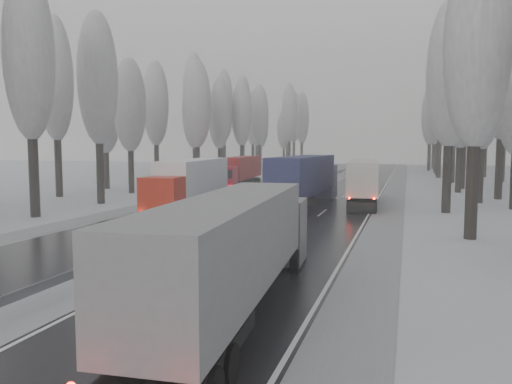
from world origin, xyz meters
The scene contains 56 objects.
ground centered at (0.00, 0.00, 0.00)m, with size 260.00×260.00×0.00m, color silver.
carriageway_right centered at (5.25, 30.00, 0.01)m, with size 7.50×200.00×0.03m, color black.
carriageway_left centered at (-5.25, 30.00, 0.01)m, with size 7.50×200.00×0.03m, color black.
median_slush centered at (0.00, 30.00, 0.02)m, with size 3.00×200.00×0.04m, color #93959A.
shoulder_right centered at (10.20, 30.00, 0.02)m, with size 2.40×200.00×0.04m, color #93959A.
shoulder_left centered at (-10.20, 30.00, 0.02)m, with size 2.40×200.00×0.04m, color #93959A.
median_guardrail centered at (0.00, 29.99, 0.60)m, with size 0.12×200.00×0.76m.
tree_16 centered at (15.04, 15.67, 10.67)m, with size 3.60×3.60×16.53m.
tree_18 centered at (14.51, 27.03, 10.70)m, with size 3.60×3.60×16.58m.
tree_20 centered at (17.90, 35.17, 10.14)m, with size 3.60×3.60×15.71m.
tree_21 centered at (20.12, 39.17, 12.00)m, with size 3.60×3.60×18.62m.
tree_22 centered at (17.02, 45.60, 10.24)m, with size 3.60×3.60×15.86m.
tree_24 centered at (17.90, 51.02, 13.19)m, with size 3.60×3.60×20.49m.
tree_26 centered at (17.56, 61.27, 12.10)m, with size 3.60×3.60×18.78m.
tree_27 centered at (24.72, 65.27, 11.36)m, with size 3.60×3.60×17.62m.
tree_28 centered at (16.34, 71.95, 12.64)m, with size 3.60×3.60×19.62m.
tree_29 centered at (23.71, 75.95, 11.67)m, with size 3.60×3.60×18.11m.
tree_30 centered at (16.56, 81.70, 11.52)m, with size 3.60×3.60×17.86m.
tree_31 centered at (22.48, 85.70, 11.97)m, with size 3.60×3.60×18.58m.
tree_32 centered at (16.63, 89.21, 11.18)m, with size 3.60×3.60×17.33m.
tree_33 centered at (19.77, 93.21, 9.26)m, with size 3.60×3.60×14.33m.
tree_34 centered at (15.73, 96.32, 11.37)m, with size 3.60×3.60×17.63m.
tree_35 centered at (24.94, 100.32, 11.77)m, with size 3.60×3.60×18.25m.
tree_36 centered at (17.04, 106.16, 13.02)m, with size 3.60×3.60×20.23m.
tree_37 centered at (24.02, 110.16, 10.56)m, with size 3.60×3.60×16.37m.
tree_38 centered at (18.73, 116.73, 11.59)m, with size 3.60×3.60×17.97m.
tree_39 centered at (21.55, 120.73, 10.45)m, with size 3.60×3.60×16.19m.
tree_56 centered at (-14.71, 15.70, 11.68)m, with size 3.60×3.60×18.12m.
tree_58 centered at (-15.13, 24.57, 11.10)m, with size 3.60×3.60×17.21m.
tree_59 centered at (-22.80, 28.57, 11.87)m, with size 3.60×3.60×18.41m.
tree_60 centered at (-17.75, 34.20, 9.59)m, with size 3.60×3.60×14.84m.
tree_61 centered at (-23.52, 38.20, 9.02)m, with size 3.60×3.60×13.95m.
tree_62 centered at (-13.94, 43.73, 10.36)m, with size 3.60×3.60×16.04m.
tree_63 centered at (-21.85, 47.73, 10.89)m, with size 3.60×3.60×16.88m.
tree_64 centered at (-18.26, 52.71, 9.96)m, with size 3.60×3.60×15.42m.
tree_65 centered at (-20.05, 56.71, 12.55)m, with size 3.60×3.60×19.48m.
tree_66 centered at (-18.16, 62.35, 9.84)m, with size 3.60×3.60×15.23m.
tree_67 centered at (-19.54, 66.35, 11.03)m, with size 3.60×3.60×17.09m.
tree_68 centered at (-16.58, 69.11, 10.75)m, with size 3.60×3.60×16.65m.
tree_69 centered at (-21.42, 73.11, 12.46)m, with size 3.60×3.60×19.35m.
tree_70 centered at (-16.33, 79.19, 11.03)m, with size 3.60×3.60×17.09m.
tree_71 centered at (-21.09, 83.19, 12.63)m, with size 3.60×3.60×19.61m.
tree_72 centered at (-18.93, 88.54, 9.76)m, with size 3.60×3.60×15.11m.
tree_73 centered at (-21.82, 92.54, 11.11)m, with size 3.60×3.60×17.22m.
tree_74 centered at (-15.07, 99.33, 12.67)m, with size 3.60×3.60×19.68m.
tree_75 centered at (-24.20, 103.33, 11.99)m, with size 3.60×3.60×18.60m.
tree_76 centered at (-14.05, 108.72, 11.95)m, with size 3.60×3.60×18.55m.
tree_77 centered at (-19.66, 112.72, 9.26)m, with size 3.60×3.60×14.32m.
tree_78 centered at (-17.56, 115.31, 12.59)m, with size 3.60×3.60×19.55m.
tree_79 centered at (-20.33, 119.31, 11.01)m, with size 3.60×3.60×17.07m.
truck_grey_tarp centered at (6.60, 0.01, 2.20)m, with size 3.34×14.80×3.77m.
truck_blue_box centered at (3.27, 27.46, 2.56)m, with size 3.16×17.17×4.38m.
truck_cream_box centered at (7.71, 31.35, 2.30)m, with size 3.52×15.45×3.93m.
box_truck_distant centered at (3.80, 83.17, 1.34)m, with size 2.65×7.18×2.63m.
truck_red_white centered at (-5.09, 22.22, 2.41)m, with size 4.61×16.21×4.12m.
truck_red_red centered at (-8.21, 43.49, 2.26)m, with size 3.67×15.20×3.87m.
Camera 1 is at (11.57, -14.49, 5.27)m, focal length 35.00 mm.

